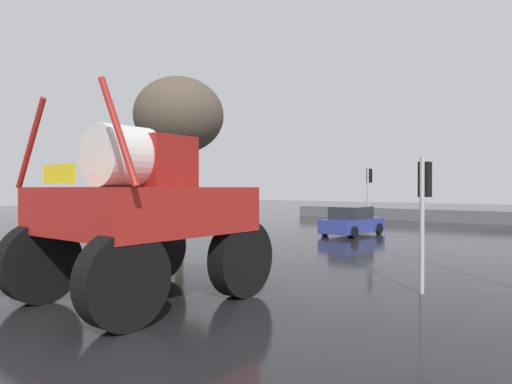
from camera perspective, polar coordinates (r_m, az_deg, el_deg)
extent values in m
plane|color=black|center=(20.25, 14.02, -6.60)|extent=(120.00, 120.00, 0.00)
cube|color=gray|center=(14.03, -24.80, -9.47)|extent=(1.34, 7.08, 0.15)
cylinder|color=black|center=(12.67, -12.44, -6.84)|extent=(0.50, 1.76, 1.75)
cylinder|color=black|center=(10.51, -1.86, -8.34)|extent=(0.50, 1.76, 1.75)
cylinder|color=black|center=(10.98, -25.50, -8.00)|extent=(0.50, 1.76, 1.75)
cylinder|color=black|center=(8.39, -16.26, -10.60)|extent=(0.50, 1.76, 1.75)
cube|color=maroon|center=(10.41, -13.96, -2.17)|extent=(3.61, 3.93, 1.00)
cube|color=maroon|center=(10.66, -12.29, 3.68)|extent=(1.47, 1.25, 1.15)
cylinder|color=silver|center=(10.09, -16.48, 4.34)|extent=(1.35, 1.24, 1.32)
cylinder|color=maroon|center=(10.90, -26.46, 5.40)|extent=(1.25, 0.14, 1.91)
cylinder|color=maroon|center=(8.15, -16.91, 7.40)|extent=(1.11, 0.14, 1.98)
cube|color=yellow|center=(9.34, -23.57, 2.11)|extent=(1.13, 0.06, 0.36)
cube|color=navy|center=(24.73, 12.03, -4.09)|extent=(1.98, 4.21, 0.70)
cube|color=#23282D|center=(24.55, 11.86, -2.56)|extent=(1.70, 2.20, 0.64)
cylinder|color=black|center=(26.33, 11.87, -4.31)|extent=(0.22, 0.61, 0.60)
cylinder|color=black|center=(25.54, 15.19, -4.47)|extent=(0.22, 0.61, 0.60)
cylinder|color=black|center=(24.03, 8.67, -4.76)|extent=(0.22, 0.61, 0.60)
cylinder|color=black|center=(23.16, 12.21, -4.97)|extent=(0.22, 0.61, 0.60)
cylinder|color=#A8AAAF|center=(17.15, -13.24, -1.02)|extent=(0.11, 0.11, 4.09)
cube|color=black|center=(17.31, -12.70, 4.05)|extent=(0.24, 0.32, 0.84)
sphere|color=red|center=(17.45, -12.22, 4.91)|extent=(0.17, 0.17, 0.17)
sphere|color=#3C2403|center=(17.44, -12.21, 4.03)|extent=(0.17, 0.17, 0.17)
sphere|color=black|center=(17.42, -12.21, 3.14)|extent=(0.17, 0.17, 0.17)
cylinder|color=#A8AAAF|center=(11.40, 20.13, -3.98)|extent=(0.11, 0.11, 3.22)
cube|color=black|center=(11.57, 20.46, 1.48)|extent=(0.24, 0.32, 0.84)
sphere|color=red|center=(11.76, 20.74, 2.78)|extent=(0.17, 0.17, 0.17)
sphere|color=#3C2403|center=(11.75, 20.73, 1.47)|extent=(0.17, 0.17, 0.17)
sphere|color=black|center=(11.75, 20.73, 0.15)|extent=(0.17, 0.17, 0.17)
cylinder|color=#A8AAAF|center=(27.87, 13.88, -0.80)|extent=(0.11, 0.11, 3.76)
cube|color=black|center=(28.07, 14.06, 1.99)|extent=(0.24, 0.32, 0.84)
sphere|color=red|center=(28.25, 14.21, 2.53)|extent=(0.17, 0.17, 0.17)
sphere|color=#3C2403|center=(28.24, 14.21, 1.98)|extent=(0.17, 0.17, 0.17)
sphere|color=black|center=(28.24, 14.21, 1.43)|extent=(0.17, 0.17, 0.17)
cylinder|color=#473828|center=(22.62, -9.65, -0.10)|extent=(0.40, 0.40, 4.54)
ellipsoid|color=brown|center=(22.90, -9.67, 9.47)|extent=(4.40, 4.40, 3.74)
cube|color=#59595B|center=(35.74, 24.54, -2.85)|extent=(27.31, 0.24, 0.90)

